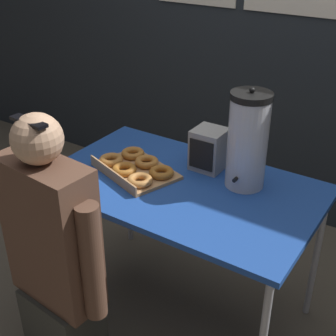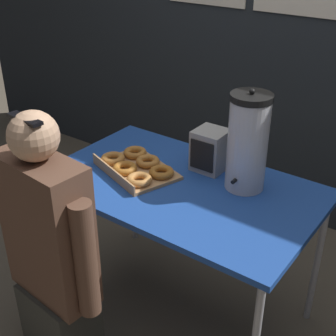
{
  "view_description": "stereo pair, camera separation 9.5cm",
  "coord_description": "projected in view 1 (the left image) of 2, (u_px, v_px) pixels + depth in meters",
  "views": [
    {
      "loc": [
        0.97,
        -1.58,
        1.85
      ],
      "look_at": [
        -0.07,
        0.0,
        0.82
      ],
      "focal_mm": 50.0,
      "sensor_mm": 36.0,
      "label": 1
    },
    {
      "loc": [
        1.04,
        -1.53,
        1.85
      ],
      "look_at": [
        -0.07,
        0.0,
        0.82
      ],
      "focal_mm": 50.0,
      "sensor_mm": 36.0,
      "label": 2
    }
  ],
  "objects": [
    {
      "name": "space_heater",
      "position": [
        209.0,
        149.0,
        2.24
      ],
      "size": [
        0.15,
        0.16,
        0.2
      ],
      "color": "#9E9E9E",
      "rests_on": "folding_table"
    },
    {
      "name": "back_wall",
      "position": [
        293.0,
        3.0,
        2.75
      ],
      "size": [
        6.0,
        0.11,
        2.78
      ],
      "color": "#23282D",
      "rests_on": "ground"
    },
    {
      "name": "folding_table",
      "position": [
        181.0,
        193.0,
        2.17
      ],
      "size": [
        1.25,
        0.76,
        0.76
      ],
      "color": "#1E479E",
      "rests_on": "ground"
    },
    {
      "name": "coffee_urn",
      "position": [
        248.0,
        141.0,
        2.03
      ],
      "size": [
        0.18,
        0.2,
        0.46
      ],
      "color": "silver",
      "rests_on": "folding_table"
    },
    {
      "name": "person_seated",
      "position": [
        55.0,
        262.0,
        1.92
      ],
      "size": [
        0.54,
        0.25,
        1.25
      ],
      "rotation": [
        0.0,
        0.0,
        3.06
      ],
      "color": "#33332D",
      "rests_on": "ground"
    },
    {
      "name": "donut_box",
      "position": [
        135.0,
        168.0,
        2.23
      ],
      "size": [
        0.46,
        0.38,
        0.05
      ],
      "rotation": [
        0.0,
        0.0,
        -0.33
      ],
      "color": "tan",
      "rests_on": "folding_table"
    },
    {
      "name": "ground_plane",
      "position": [
        179.0,
        306.0,
        2.51
      ],
      "size": [
        12.0,
        12.0,
        0.0
      ],
      "primitive_type": "plane",
      "color": "brown"
    },
    {
      "name": "cell_phone",
      "position": [
        64.0,
        174.0,
        2.22
      ],
      "size": [
        0.07,
        0.16,
        0.01
      ],
      "rotation": [
        0.0,
        0.0,
        -0.0
      ],
      "color": "black",
      "rests_on": "folding_table"
    }
  ]
}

